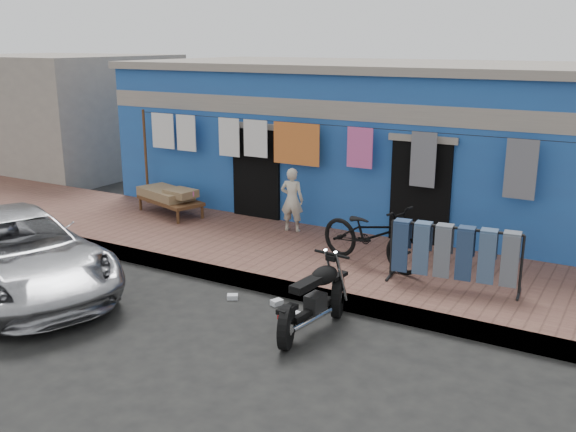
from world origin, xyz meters
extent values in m
plane|color=black|center=(0.00, 0.00, 0.00)|extent=(80.00, 80.00, 0.00)
cube|color=brown|center=(0.00, 3.00, 0.12)|extent=(28.00, 3.00, 0.25)
cube|color=gray|center=(0.00, 1.55, 0.12)|extent=(28.00, 0.10, 0.25)
cube|color=#244E99|center=(0.00, 7.00, 1.60)|extent=(12.00, 5.00, 3.20)
cube|color=#9E9384|center=(0.00, 4.56, 2.55)|extent=(12.00, 0.14, 0.35)
cube|color=#9E9384|center=(0.00, 7.00, 3.28)|extent=(12.20, 5.20, 0.16)
cube|color=black|center=(-2.20, 4.48, 1.05)|extent=(1.10, 0.10, 2.10)
cube|color=black|center=(1.30, 4.48, 1.05)|extent=(1.10, 0.10, 2.10)
cube|color=#9E9384|center=(-11.00, 7.00, 1.70)|extent=(6.00, 5.00, 3.40)
cylinder|color=brown|center=(-5.00, 4.25, 1.30)|extent=(0.06, 0.06, 2.10)
cylinder|color=black|center=(0.00, 4.25, 2.30)|extent=(10.00, 0.01, 0.01)
cube|color=silver|center=(-4.46, 4.25, 1.92)|extent=(0.60, 0.02, 0.76)
cube|color=silver|center=(-3.82, 4.25, 1.92)|extent=(0.50, 0.02, 0.77)
cube|color=silver|center=(-2.70, 4.25, 1.91)|extent=(0.50, 0.02, 0.78)
cube|color=silver|center=(-2.06, 4.25, 1.93)|extent=(0.55, 0.02, 0.74)
cube|color=#CC4C26|center=(-1.13, 4.25, 1.90)|extent=(1.00, 0.02, 0.81)
cube|color=#D4559A|center=(0.20, 4.25, 1.93)|extent=(0.50, 0.02, 0.74)
cube|color=slate|center=(1.39, 4.25, 1.82)|extent=(0.45, 0.02, 0.96)
cube|color=slate|center=(3.02, 4.25, 1.81)|extent=(0.50, 0.02, 0.97)
imported|color=#AAABAF|center=(-3.54, -0.35, 0.64)|extent=(4.99, 3.51, 1.28)
imported|color=beige|center=(-1.05, 3.94, 0.87)|extent=(0.49, 0.38, 1.24)
imported|color=black|center=(1.04, 2.91, 0.88)|extent=(2.05, 1.13, 1.26)
cube|color=silver|center=(-0.43, 1.06, 0.04)|extent=(0.20, 0.19, 0.07)
cube|color=silver|center=(0.27, 1.20, 0.04)|extent=(0.18, 0.20, 0.08)
cube|color=silver|center=(0.71, 0.95, 0.04)|extent=(0.17, 0.20, 0.07)
camera|label=1|loc=(4.89, -6.37, 3.80)|focal=40.00mm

